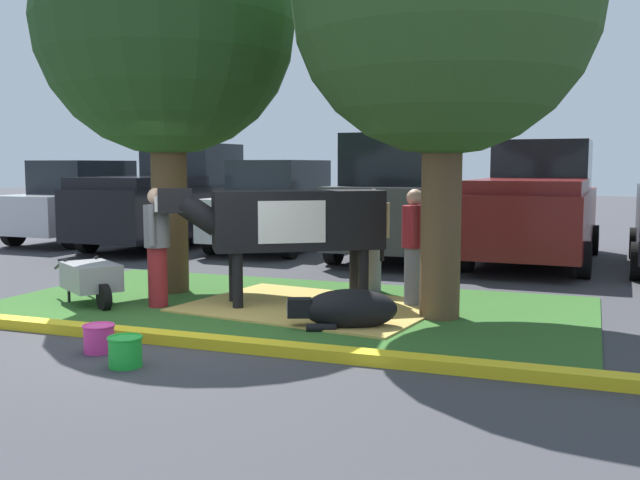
% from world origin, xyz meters
% --- Properties ---
extents(ground_plane, '(80.00, 80.00, 0.00)m').
position_xyz_m(ground_plane, '(0.00, 0.00, 0.00)').
color(ground_plane, '#38383D').
extents(grass_island, '(7.99, 4.30, 0.02)m').
position_xyz_m(grass_island, '(0.59, 1.88, 0.01)').
color(grass_island, '#2D5B23').
rests_on(grass_island, ground).
extents(curb_yellow, '(9.19, 0.24, 0.12)m').
position_xyz_m(curb_yellow, '(0.59, -0.42, 0.06)').
color(curb_yellow, yellow).
rests_on(curb_yellow, ground).
extents(hay_bedding, '(3.51, 2.83, 0.04)m').
position_xyz_m(hay_bedding, '(0.95, 1.89, 0.03)').
color(hay_bedding, tan).
rests_on(hay_bedding, ground).
extents(shade_tree_left, '(3.79, 3.79, 5.86)m').
position_xyz_m(shade_tree_left, '(-1.50, 2.31, 3.93)').
color(shade_tree_left, '#4C3823').
rests_on(shade_tree_left, ground).
extents(shade_tree_right, '(3.72, 3.72, 5.76)m').
position_xyz_m(shade_tree_right, '(2.68, 1.87, 3.86)').
color(shade_tree_right, brown).
rests_on(shade_tree_right, ground).
extents(cow_holstein, '(2.81, 2.05, 1.62)m').
position_xyz_m(cow_holstein, '(0.58, 2.03, 1.16)').
color(cow_holstein, black).
rests_on(cow_holstein, ground).
extents(calf_lying, '(1.32, 0.86, 0.48)m').
position_xyz_m(calf_lying, '(1.79, 0.90, 0.24)').
color(calf_lying, black).
rests_on(calf_lying, ground).
extents(person_handler, '(0.34, 0.52, 1.60)m').
position_xyz_m(person_handler, '(2.21, 2.47, 0.86)').
color(person_handler, slate).
rests_on(person_handler, ground).
extents(person_visitor_near, '(0.34, 0.51, 1.62)m').
position_xyz_m(person_visitor_near, '(-1.01, 1.22, 0.87)').
color(person_visitor_near, maroon).
rests_on(person_visitor_near, ground).
extents(person_visitor_far, '(0.53, 0.34, 1.57)m').
position_xyz_m(person_visitor_far, '(1.35, 3.39, 0.84)').
color(person_visitor_far, slate).
rests_on(person_visitor_far, ground).
extents(wheelbarrow, '(1.49, 1.21, 0.63)m').
position_xyz_m(wheelbarrow, '(-1.96, 1.05, 0.39)').
color(wheelbarrow, gray).
rests_on(wheelbarrow, ground).
extents(bucket_pink, '(0.34, 0.34, 0.29)m').
position_xyz_m(bucket_pink, '(-0.28, -0.99, 0.15)').
color(bucket_pink, '#EA3893').
rests_on(bucket_pink, ground).
extents(bucket_green, '(0.34, 0.34, 0.30)m').
position_xyz_m(bucket_green, '(0.30, -1.35, 0.16)').
color(bucket_green, green).
rests_on(bucket_green, ground).
extents(sedan_silver, '(2.14, 4.46, 2.02)m').
position_xyz_m(sedan_silver, '(-7.44, 7.79, 0.98)').
color(sedan_silver, silver).
rests_on(sedan_silver, ground).
extents(pickup_truck_black, '(2.37, 5.47, 2.42)m').
position_xyz_m(pickup_truck_black, '(-4.82, 7.73, 1.11)').
color(pickup_truck_black, black).
rests_on(pickup_truck_black, ground).
extents(hatchback_white, '(2.14, 4.46, 2.02)m').
position_xyz_m(hatchback_white, '(-2.19, 7.98, 0.98)').
color(hatchback_white, silver).
rests_on(hatchback_white, ground).
extents(suv_dark_grey, '(2.25, 4.67, 2.52)m').
position_xyz_m(suv_dark_grey, '(0.78, 7.53, 1.27)').
color(suv_dark_grey, '#3D3D42').
rests_on(suv_dark_grey, ground).
extents(pickup_truck_maroon, '(2.37, 5.47, 2.42)m').
position_xyz_m(pickup_truck_maroon, '(3.40, 7.82, 1.11)').
color(pickup_truck_maroon, maroon).
rests_on(pickup_truck_maroon, ground).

